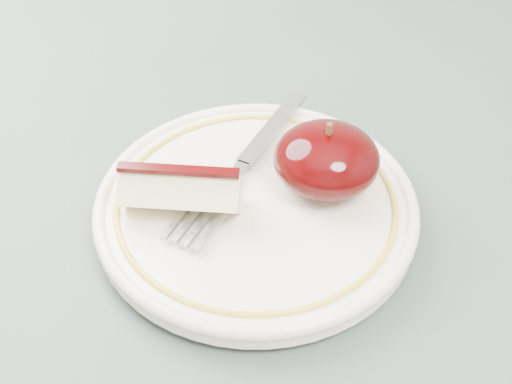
# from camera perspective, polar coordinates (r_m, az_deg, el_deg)

# --- Properties ---
(table) EXTENTS (0.90, 0.90, 0.75)m
(table) POSITION_cam_1_polar(r_m,az_deg,el_deg) (0.53, -7.61, -12.03)
(table) COLOR brown
(table) RESTS_ON ground
(plate) EXTENTS (0.22, 0.22, 0.02)m
(plate) POSITION_cam_1_polar(r_m,az_deg,el_deg) (0.48, 0.00, -1.22)
(plate) COLOR white
(plate) RESTS_ON table
(apple_half) EXTENTS (0.07, 0.07, 0.05)m
(apple_half) POSITION_cam_1_polar(r_m,az_deg,el_deg) (0.48, 5.66, 2.61)
(apple_half) COLOR black
(apple_half) RESTS_ON plate
(apple_wedge) EXTENTS (0.08, 0.03, 0.04)m
(apple_wedge) POSITION_cam_1_polar(r_m,az_deg,el_deg) (0.46, -6.07, 0.11)
(apple_wedge) COLOR #F9EEB7
(apple_wedge) RESTS_ON plate
(fork) EXTENTS (0.09, 0.17, 0.00)m
(fork) POSITION_cam_1_polar(r_m,az_deg,el_deg) (0.49, -1.07, 2.15)
(fork) COLOR gray
(fork) RESTS_ON plate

